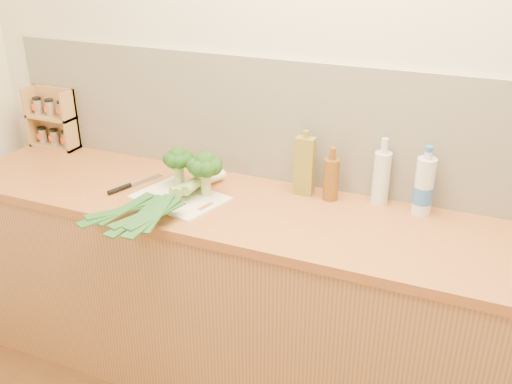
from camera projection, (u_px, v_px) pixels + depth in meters
room_shell at (335, 130)px, 2.35m from camera, size 3.50×3.50×3.50m
counter at (307, 311)px, 2.42m from camera, size 3.20×0.62×0.90m
chopping_board at (180, 198)px, 2.37m from camera, size 0.41×0.35×0.01m
broccoli_left at (178, 159)px, 2.42m from camera, size 0.13×0.13×0.18m
broccoli_right at (205, 166)px, 2.34m from camera, size 0.15×0.15×0.19m
leek_front at (173, 192)px, 2.36m from camera, size 0.32×0.66×0.04m
leek_mid at (175, 195)px, 2.30m from camera, size 0.13×0.65×0.04m
leek_back at (185, 191)px, 2.28m from camera, size 0.10×0.67×0.04m
chefs_knife at (126, 187)px, 2.47m from camera, size 0.12×0.28×0.02m
spice_rack at (54, 121)px, 2.88m from camera, size 0.25×0.10×0.31m
oil_tin at (305, 166)px, 2.37m from camera, size 0.08×0.05×0.28m
glass_bottle at (381, 177)px, 2.30m from camera, size 0.07×0.07×0.28m
amber_bottle at (331, 178)px, 2.34m from camera, size 0.06×0.06×0.23m
water_bottle at (424, 188)px, 2.22m from camera, size 0.08×0.08×0.26m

